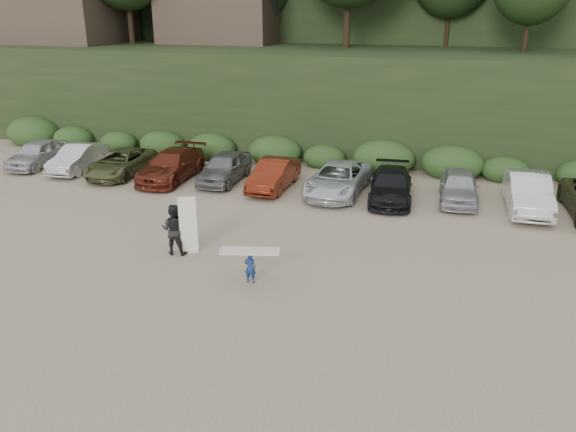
% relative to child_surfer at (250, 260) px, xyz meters
% --- Properties ---
extents(ground, '(120.00, 120.00, 0.00)m').
position_rel_child_surfer_xyz_m(ground, '(1.52, 0.06, -0.81)').
color(ground, tan).
rests_on(ground, ground).
extents(parked_cars, '(39.50, 5.93, 1.64)m').
position_rel_child_surfer_xyz_m(parked_cars, '(2.91, 9.98, -0.06)').
color(parked_cars, '#BCBBC0').
rests_on(parked_cars, ground).
extents(child_surfer, '(2.05, 1.02, 1.19)m').
position_rel_child_surfer_xyz_m(child_surfer, '(0.00, 0.00, 0.00)').
color(child_surfer, navy).
rests_on(child_surfer, ground).
extents(adult_surfer, '(1.43, 0.85, 2.29)m').
position_rel_child_surfer_xyz_m(adult_surfer, '(-3.43, 1.42, 0.18)').
color(adult_surfer, black).
rests_on(adult_surfer, ground).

